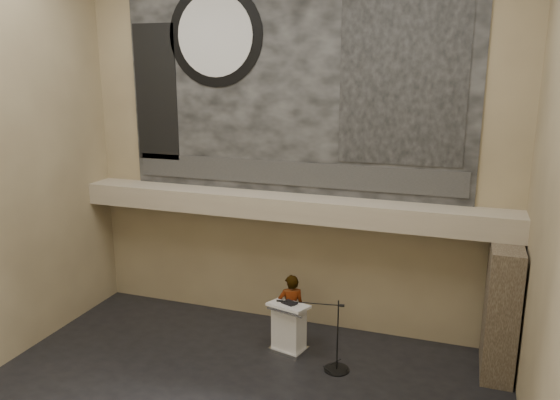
% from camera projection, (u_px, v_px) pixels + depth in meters
% --- Properties ---
extents(wall_back, '(10.00, 0.02, 8.50)m').
position_uv_depth(wall_back, '(292.00, 147.00, 12.33)').
color(wall_back, '#7E6D50').
rests_on(wall_back, floor).
extents(wall_front, '(10.00, 0.02, 8.50)m').
position_uv_depth(wall_front, '(24.00, 268.00, 4.99)').
color(wall_front, '#7E6D50').
rests_on(wall_front, floor).
extents(soffit, '(10.00, 0.80, 0.50)m').
position_uv_depth(soffit, '(286.00, 207.00, 12.28)').
color(soffit, '#9E917A').
rests_on(soffit, wall_back).
extents(sprinkler_left, '(0.04, 0.04, 0.06)m').
position_uv_depth(sprinkler_left, '(221.00, 213.00, 12.81)').
color(sprinkler_left, '#B2893D').
rests_on(sprinkler_left, soffit).
extents(sprinkler_right, '(0.04, 0.04, 0.06)m').
position_uv_depth(sprinkler_right, '(369.00, 227.00, 11.70)').
color(sprinkler_right, '#B2893D').
rests_on(sprinkler_right, soffit).
extents(banner, '(8.00, 0.05, 5.00)m').
position_uv_depth(banner, '(291.00, 82.00, 11.96)').
color(banner, black).
rests_on(banner, wall_back).
extents(banner_text_strip, '(7.76, 0.02, 0.55)m').
position_uv_depth(banner_text_strip, '(290.00, 174.00, 12.41)').
color(banner_text_strip, '#2A2A2A').
rests_on(banner_text_strip, banner).
extents(banner_clock_rim, '(2.30, 0.02, 2.30)m').
position_uv_depth(banner_clock_rim, '(215.00, 35.00, 12.25)').
color(banner_clock_rim, black).
rests_on(banner_clock_rim, banner).
extents(banner_clock_face, '(1.84, 0.02, 1.84)m').
position_uv_depth(banner_clock_face, '(215.00, 35.00, 12.23)').
color(banner_clock_face, silver).
rests_on(banner_clock_face, banner).
extents(banner_building_print, '(2.60, 0.02, 3.60)m').
position_uv_depth(banner_building_print, '(403.00, 78.00, 11.13)').
color(banner_building_print, black).
rests_on(banner_building_print, banner).
extents(banner_brick_print, '(1.10, 0.02, 3.20)m').
position_uv_depth(banner_brick_print, '(156.00, 93.00, 13.07)').
color(banner_brick_print, black).
rests_on(banner_brick_print, banner).
extents(stone_pier, '(0.60, 1.40, 2.70)m').
position_uv_depth(stone_pier, '(501.00, 310.00, 10.78)').
color(stone_pier, '#3E3326').
rests_on(stone_pier, floor).
extents(lectern, '(0.93, 0.75, 1.14)m').
position_uv_depth(lectern, '(289.00, 327.00, 11.76)').
color(lectern, silver).
rests_on(lectern, floor).
extents(binder, '(0.36, 0.33, 0.04)m').
position_uv_depth(binder, '(289.00, 303.00, 11.63)').
color(binder, black).
rests_on(binder, lectern).
extents(papers, '(0.27, 0.35, 0.00)m').
position_uv_depth(papers, '(283.00, 303.00, 11.67)').
color(papers, silver).
rests_on(papers, lectern).
extents(speaker_person, '(0.70, 0.60, 1.62)m').
position_uv_depth(speaker_person, '(291.00, 309.00, 12.03)').
color(speaker_person, silver).
rests_on(speaker_person, floor).
extents(mic_stand, '(1.49, 0.52, 1.53)m').
position_uv_depth(mic_stand, '(335.00, 360.00, 11.09)').
color(mic_stand, black).
rests_on(mic_stand, floor).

